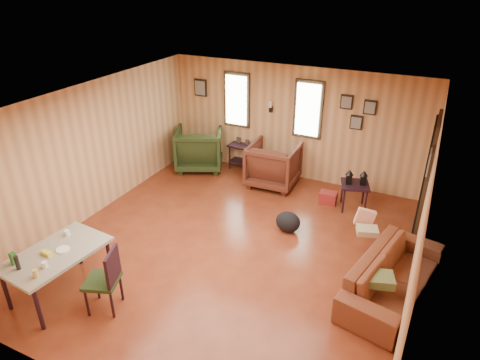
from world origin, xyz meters
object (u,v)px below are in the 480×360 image
object	(u,v)px
end_table	(243,151)
side_table	(355,183)
dining_table	(55,257)
sofa	(394,270)
recliner_brown	(274,163)
recliner_green	(199,147)

from	to	relation	value
end_table	side_table	distance (m)	2.78
side_table	dining_table	distance (m)	5.21
end_table	sofa	bearing A→B (deg)	-38.68
sofa	recliner_brown	size ratio (longest dim) A/B	2.07
side_table	dining_table	bearing A→B (deg)	-127.36
recliner_green	side_table	xyz separation A→B (m)	(3.56, -0.35, 0.03)
end_table	dining_table	size ratio (longest dim) A/B	0.50
end_table	dining_table	bearing A→B (deg)	-95.80
sofa	end_table	size ratio (longest dim) A/B	2.90
sofa	side_table	size ratio (longest dim) A/B	2.60
recliner_green	end_table	world-z (taller)	recliner_green
recliner_brown	recliner_green	distance (m)	1.82
recliner_green	end_table	distance (m)	1.00
recliner_brown	recliner_green	bearing A→B (deg)	-4.33
side_table	dining_table	xyz separation A→B (m)	(-3.16, -4.14, 0.09)
sofa	dining_table	world-z (taller)	dining_table
recliner_green	dining_table	size ratio (longest dim) A/B	0.72
recliner_brown	dining_table	bearing A→B (deg)	69.94
sofa	recliner_green	world-z (taller)	recliner_green
sofa	recliner_green	xyz separation A→B (m)	(-4.56, 2.51, 0.11)
side_table	dining_table	size ratio (longest dim) A/B	0.56
sofa	side_table	distance (m)	2.39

